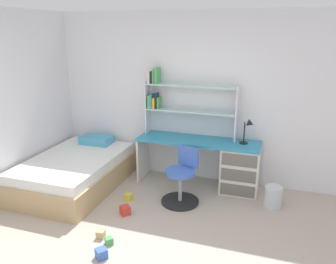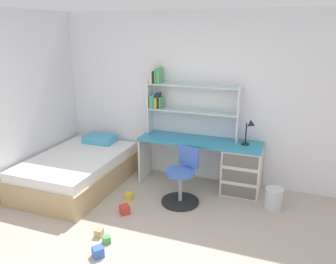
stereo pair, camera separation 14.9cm
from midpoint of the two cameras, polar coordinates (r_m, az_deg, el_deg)
room_shell at (r=4.48m, az=-11.78°, el=3.62°), size 5.66×5.81×2.57m
desk at (r=5.02m, az=11.37°, el=-5.47°), size 1.82×0.51×0.72m
bookshelf_hutch at (r=5.07m, az=2.90°, el=5.73°), size 1.40×0.22×1.02m
desk_lamp at (r=4.82m, az=14.65°, el=0.61°), size 0.20×0.17×0.38m
swivel_chair at (r=4.64m, az=3.28°, el=-8.46°), size 0.52×0.52×0.77m
bed_platform at (r=5.30m, az=-14.22°, el=-6.31°), size 1.20×1.83×0.60m
waste_bin at (r=4.77m, az=18.36°, el=-10.70°), size 0.23×0.23×0.29m
toy_block_green_0 at (r=4.00m, az=-9.27°, el=-17.56°), size 0.11×0.11×0.08m
toy_block_blue_1 at (r=3.81m, az=-10.62°, el=-19.35°), size 0.15×0.15×0.11m
toy_block_yellow_2 at (r=4.83m, az=-5.73°, el=-10.79°), size 0.11×0.11×0.10m
toy_block_natural_3 at (r=4.12m, az=-10.57°, el=-16.41°), size 0.10×0.10×0.09m
toy_block_red_4 at (r=4.50m, az=-6.39°, el=-12.91°), size 0.17×0.17×0.12m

